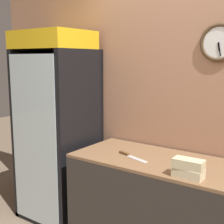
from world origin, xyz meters
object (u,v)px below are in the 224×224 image
at_px(beverage_cooler, 61,118).
at_px(sandwich_stack_middle, 189,164).
at_px(sandwich_stack_bottom, 188,173).
at_px(chefs_knife, 129,155).

xyz_separation_m(beverage_cooler, sandwich_stack_middle, (1.57, -0.32, -0.11)).
bearing_deg(beverage_cooler, sandwich_stack_bottom, -11.55).
bearing_deg(chefs_knife, sandwich_stack_bottom, -16.31).
height_order(beverage_cooler, sandwich_stack_middle, beverage_cooler).
bearing_deg(beverage_cooler, chefs_knife, -8.43).
xyz_separation_m(beverage_cooler, chefs_knife, (0.96, -0.14, -0.20)).
bearing_deg(sandwich_stack_bottom, sandwich_stack_middle, 0.00).
relative_size(beverage_cooler, chefs_knife, 5.90).
bearing_deg(sandwich_stack_middle, chefs_knife, 163.69).
bearing_deg(chefs_knife, sandwich_stack_middle, -16.31).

